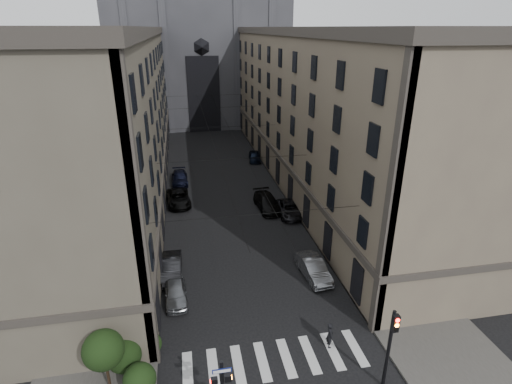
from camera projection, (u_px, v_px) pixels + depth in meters
sidewalk_left at (138, 186)px, 50.69m from camera, size 7.00×80.00×0.15m
sidewalk_right at (298, 176)px, 54.30m from camera, size 7.00×80.00×0.15m
zebra_crossing at (274, 359)px, 24.37m from camera, size 11.00×3.20×0.01m
building_left at (104, 115)px, 46.64m from camera, size 13.60×60.60×18.85m
building_right at (323, 107)px, 51.26m from camera, size 13.60×60.60×18.85m
gothic_tower at (198, 33)px, 81.09m from camera, size 35.00×23.00×58.00m
traffic_light_right at (391, 341)px, 21.28m from camera, size 0.34×0.50×5.20m
shrub_cluster at (122, 357)px, 22.19m from camera, size 3.90×4.40×3.90m
tram_wires at (219, 128)px, 49.42m from camera, size 14.00×60.00×0.43m
car_left_near at (176, 292)px, 29.43m from camera, size 1.84×4.12×1.38m
car_left_midnear at (171, 267)px, 32.37m from camera, size 1.71×4.57×1.49m
car_left_midfar at (179, 198)px, 45.49m from camera, size 2.90×5.59×1.50m
car_left_far at (180, 178)px, 51.73m from camera, size 2.11×4.99×1.44m
car_right_near at (313, 268)px, 32.23m from camera, size 2.03×4.77×1.53m
car_right_midnear at (289, 209)px, 42.90m from camera, size 2.48×5.05×1.38m
car_right_midfar at (267, 202)px, 44.27m from camera, size 2.67×5.67×1.60m
car_right_far at (255, 156)px, 60.37m from camera, size 2.23×4.44×1.45m
pedestrian at (330, 335)px, 25.07m from camera, size 0.46×0.67×1.78m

